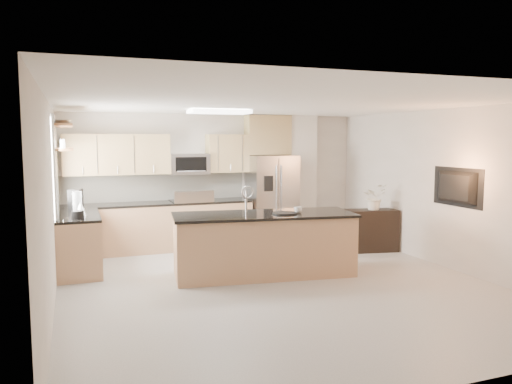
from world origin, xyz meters
name	(u,v)px	position (x,y,z in m)	size (l,w,h in m)	color
floor	(278,286)	(0.00, 0.00, 0.00)	(6.50, 6.50, 0.00)	#ACAAA4
ceiling	(279,103)	(0.00, 0.00, 2.60)	(6.00, 6.50, 0.02)	white
wall_back	(216,179)	(0.00, 3.25, 1.30)	(6.00, 0.02, 2.60)	beige
wall_front	(435,239)	(0.00, -3.25, 1.30)	(6.00, 0.02, 2.60)	beige
wall_left	(50,206)	(-3.00, 0.00, 1.30)	(0.02, 6.50, 2.60)	beige
wall_right	(449,189)	(3.00, 0.00, 1.30)	(0.02, 6.50, 2.60)	beige
back_counter	(159,226)	(-1.23, 2.93, 0.47)	(3.55, 0.66, 1.44)	tan
left_counter	(79,243)	(-2.67, 1.85, 0.46)	(0.66, 1.50, 0.92)	tan
range	(191,224)	(-0.60, 2.92, 0.47)	(0.76, 0.64, 1.14)	black
upper_cabinets	(152,154)	(-1.30, 3.09, 1.83)	(3.50, 0.33, 0.75)	tan
microwave	(189,164)	(-0.60, 3.04, 1.63)	(0.76, 0.40, 0.40)	#B1B1B3
refrigerator	(271,199)	(1.06, 2.87, 0.89)	(0.92, 0.78, 1.78)	#B1B1B3
partition_column	(301,177)	(1.82, 3.10, 1.30)	(0.60, 0.30, 2.60)	silver
window	(55,169)	(-2.98, 1.85, 1.65)	(0.04, 1.15, 1.65)	white
shelf_lower	(63,149)	(-2.85, 1.95, 1.95)	(0.30, 1.20, 0.04)	brown
shelf_upper	(62,125)	(-2.85, 1.95, 2.32)	(0.30, 1.20, 0.04)	brown
ceiling_fixture	(219,112)	(-0.40, 1.60, 2.56)	(1.00, 0.50, 0.06)	white
island	(264,244)	(0.02, 0.63, 0.48)	(2.90, 1.37, 1.39)	tan
credenza	(370,230)	(2.51, 1.48, 0.40)	(0.99, 0.42, 0.79)	black
cup	(298,210)	(0.54, 0.49, 1.01)	(0.12, 0.12, 0.10)	silver
platter	(285,213)	(0.31, 0.49, 0.97)	(0.38, 0.38, 0.02)	black
blender	(78,207)	(-2.67, 1.35, 1.10)	(0.18, 0.18, 0.41)	black
kettle	(81,208)	(-2.62, 1.72, 1.03)	(0.20, 0.20, 0.25)	#B1B1B3
coffee_maker	(76,201)	(-2.69, 2.27, 1.09)	(0.25, 0.28, 0.36)	black
bowl	(62,121)	(-2.85, 1.97, 2.38)	(0.36, 0.36, 0.09)	#B1B1B3
flower_vase	(374,191)	(2.55, 1.44, 1.15)	(0.65, 0.57, 0.72)	silver
television	(453,187)	(2.91, -0.20, 1.35)	(1.08, 0.14, 0.62)	black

